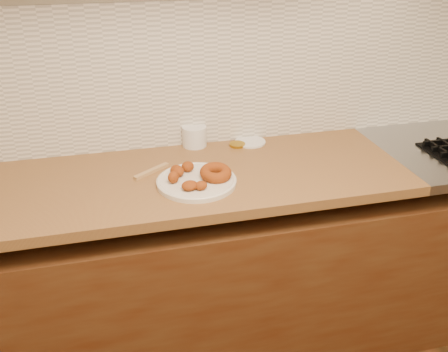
# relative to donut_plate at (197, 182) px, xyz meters

# --- Properties ---
(wall_back) EXTENTS (4.00, 0.02, 2.70)m
(wall_back) POSITION_rel_donut_plate_xyz_m (0.34, 0.39, 0.44)
(wall_back) COLOR beige
(wall_back) RESTS_ON ground
(base_cabinet) EXTENTS (3.60, 0.60, 0.77)m
(base_cabinet) POSITION_rel_donut_plate_xyz_m (0.34, 0.08, -0.52)
(base_cabinet) COLOR #52341A
(base_cabinet) RESTS_ON floor
(butcher_block) EXTENTS (2.30, 0.62, 0.04)m
(butcher_block) POSITION_rel_donut_plate_xyz_m (-0.31, 0.08, -0.03)
(butcher_block) COLOR brown
(butcher_block) RESTS_ON base_cabinet
(backsplash) EXTENTS (3.60, 0.02, 0.60)m
(backsplash) POSITION_rel_donut_plate_xyz_m (0.34, 0.38, 0.29)
(backsplash) COLOR silver
(backsplash) RESTS_ON wall_back
(donut_plate) EXTENTS (0.30, 0.30, 0.02)m
(donut_plate) POSITION_rel_donut_plate_xyz_m (0.00, 0.00, 0.00)
(donut_plate) COLOR silver
(donut_plate) RESTS_ON butcher_block
(ring_donut) EXTENTS (0.16, 0.16, 0.05)m
(ring_donut) POSITION_rel_donut_plate_xyz_m (0.07, -0.00, 0.03)
(ring_donut) COLOR brown
(ring_donut) RESTS_ON donut_plate
(fried_dough_chunks) EXTENTS (0.14, 0.21, 0.05)m
(fried_dough_chunks) POSITION_rel_donut_plate_xyz_m (-0.05, 0.00, 0.03)
(fried_dough_chunks) COLOR brown
(fried_dough_chunks) RESTS_ON donut_plate
(plastic_tub) EXTENTS (0.13, 0.13, 0.09)m
(plastic_tub) POSITION_rel_donut_plate_xyz_m (0.06, 0.35, 0.04)
(plastic_tub) COLOR silver
(plastic_tub) RESTS_ON butcher_block
(tub_lid) EXTENTS (0.15, 0.15, 0.01)m
(tub_lid) POSITION_rel_donut_plate_xyz_m (0.30, 0.32, -0.00)
(tub_lid) COLOR silver
(tub_lid) RESTS_ON butcher_block
(brass_jar_lid) EXTENTS (0.08, 0.08, 0.01)m
(brass_jar_lid) POSITION_rel_donut_plate_xyz_m (0.24, 0.30, -0.00)
(brass_jar_lid) COLOR #AC841A
(brass_jar_lid) RESTS_ON butcher_block
(wooden_utensil) EXTENTS (0.15, 0.11, 0.01)m
(wooden_utensil) POSITION_rel_donut_plate_xyz_m (-0.15, 0.13, -0.00)
(wooden_utensil) COLOR #AB8451
(wooden_utensil) RESTS_ON butcher_block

